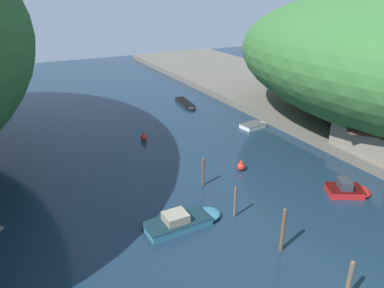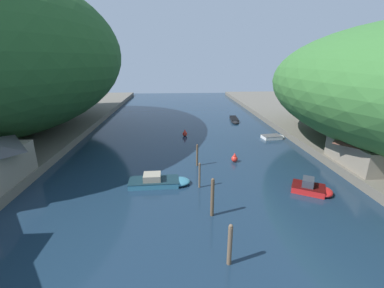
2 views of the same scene
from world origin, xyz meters
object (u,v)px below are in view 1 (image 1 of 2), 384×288
object	(u,v)px
boat_open_rowboat	(185,220)
boat_red_skiff	(186,104)
boat_far_upstream	(255,125)
channel_buoy_near	(241,166)
channel_buoy_far	(144,137)
boat_cabin_cruiser	(349,190)
right_bank_cottage	(381,129)

from	to	relation	value
boat_open_rowboat	boat_red_skiff	bearing A→B (deg)	151.62
boat_far_upstream	channel_buoy_near	world-z (taller)	channel_buoy_near
boat_red_skiff	channel_buoy_near	bearing A→B (deg)	83.33
boat_far_upstream	channel_buoy_near	distance (m)	12.83
boat_open_rowboat	channel_buoy_near	xyz separation A→B (m)	(8.99, 5.67, 0.07)
channel_buoy_far	boat_far_upstream	bearing A→B (deg)	-8.77
channel_buoy_far	boat_cabin_cruiser	bearing A→B (deg)	-59.67
right_bank_cottage	channel_buoy_near	bearing A→B (deg)	164.05
boat_red_skiff	channel_buoy_far	size ratio (longest dim) A/B	5.45
channel_buoy_near	channel_buoy_far	bearing A→B (deg)	116.43
boat_far_upstream	boat_cabin_cruiser	bearing A→B (deg)	-16.92
right_bank_cottage	channel_buoy_far	world-z (taller)	right_bank_cottage
boat_red_skiff	boat_cabin_cruiser	distance (m)	30.11
boat_open_rowboat	channel_buoy_far	distance (m)	17.68
boat_far_upstream	boat_open_rowboat	bearing A→B (deg)	-57.12
boat_far_upstream	channel_buoy_far	xyz separation A→B (m)	(-14.45, 2.23, 0.19)
boat_open_rowboat	channel_buoy_far	size ratio (longest dim) A/B	5.30
boat_red_skiff	boat_cabin_cruiser	size ratio (longest dim) A/B	1.55
channel_buoy_far	channel_buoy_near	bearing A→B (deg)	-63.57
right_bank_cottage	boat_open_rowboat	world-z (taller)	right_bank_cottage
right_bank_cottage	boat_far_upstream	size ratio (longest dim) A/B	2.09
boat_far_upstream	boat_open_rowboat	xyz separation A→B (m)	(-17.61, -15.17, 0.12)
right_bank_cottage	boat_cabin_cruiser	bearing A→B (deg)	-154.60
channel_buoy_near	right_bank_cottage	bearing A→B (deg)	-15.95
boat_far_upstream	boat_open_rowboat	world-z (taller)	boat_open_rowboat
right_bank_cottage	channel_buoy_far	size ratio (longest dim) A/B	6.80
boat_red_skiff	channel_buoy_near	world-z (taller)	channel_buoy_near
boat_far_upstream	boat_open_rowboat	distance (m)	23.24
boat_open_rowboat	channel_buoy_near	bearing A→B (deg)	120.47
channel_buoy_near	channel_buoy_far	world-z (taller)	channel_buoy_near
boat_open_rowboat	channel_buoy_near	size ratio (longest dim) A/B	5.26
right_bank_cottage	channel_buoy_near	xyz separation A→B (m)	(-14.34, 4.10, -2.87)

